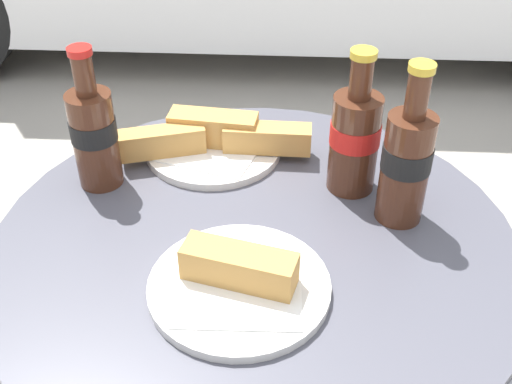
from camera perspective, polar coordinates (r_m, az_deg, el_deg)
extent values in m
cylinder|color=#B7B7BC|center=(0.88, -0.13, -5.31)|extent=(0.72, 0.72, 0.01)
cylinder|color=#4C4C56|center=(0.87, -0.13, -4.57)|extent=(0.71, 0.71, 0.02)
cylinder|color=#4C2819|center=(0.87, 13.11, 2.00)|extent=(0.06, 0.06, 0.16)
cylinder|color=black|center=(0.86, 13.28, 3.03)|extent=(0.07, 0.07, 0.03)
cylinder|color=#4C2819|center=(0.82, 14.17, 8.37)|extent=(0.03, 0.03, 0.06)
cylinder|color=gold|center=(0.80, 14.56, 10.67)|extent=(0.03, 0.03, 0.01)
cylinder|color=#4C2819|center=(0.95, -14.11, 4.53)|extent=(0.06, 0.06, 0.15)
cylinder|color=black|center=(0.94, -14.27, 5.43)|extent=(0.07, 0.07, 0.03)
cylinder|color=#4C2819|center=(0.90, -15.07, 10.03)|extent=(0.03, 0.03, 0.06)
cylinder|color=red|center=(0.89, -15.43, 11.99)|extent=(0.03, 0.03, 0.01)
cylinder|color=#4C2819|center=(0.92, 8.71, 4.26)|extent=(0.07, 0.07, 0.15)
cylinder|color=red|center=(0.91, 8.81, 5.19)|extent=(0.07, 0.07, 0.03)
cylinder|color=#4C2819|center=(0.87, 9.33, 9.97)|extent=(0.03, 0.03, 0.06)
cylinder|color=gold|center=(0.86, 9.56, 12.02)|extent=(0.04, 0.04, 0.01)
cylinder|color=silver|center=(0.79, -1.51, -8.43)|extent=(0.22, 0.22, 0.01)
cube|color=white|center=(0.78, -1.51, -8.07)|extent=(0.15, 0.15, 0.00)
cube|color=#C68E47|center=(0.77, -1.51, -6.58)|extent=(0.14, 0.08, 0.04)
cylinder|color=silver|center=(1.03, -3.79, 3.90)|extent=(0.22, 0.22, 0.01)
cube|color=white|center=(1.02, -3.81, 4.23)|extent=(0.19, 0.19, 0.00)
cube|color=#C68E47|center=(1.00, -8.33, 4.48)|extent=(0.14, 0.07, 0.04)
cube|color=#C68E47|center=(1.02, -3.82, 5.67)|extent=(0.14, 0.06, 0.05)
cube|color=#C68E47|center=(1.00, 1.01, 4.82)|extent=(0.14, 0.04, 0.04)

